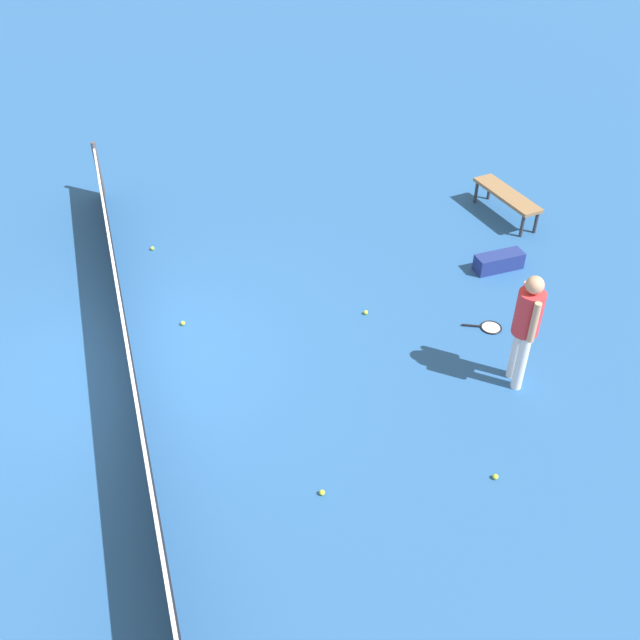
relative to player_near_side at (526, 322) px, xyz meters
name	(u,v)px	position (x,y,z in m)	size (l,w,h in m)	color
ground_plane	(133,363)	(1.92, 4.83, -1.01)	(40.00, 40.00, 0.00)	#265693
court_net	(126,335)	(1.92, 4.83, -0.51)	(10.09, 0.09, 1.07)	#4C4C51
player_near_side	(526,322)	(0.00, 0.00, 0.00)	(0.53, 0.41, 1.70)	white
tennis_racket_near_player	(489,327)	(1.11, -0.23, -1.00)	(0.42, 0.60, 0.03)	black
tennis_ball_near_player	(322,493)	(-1.01, 3.02, -0.98)	(0.07, 0.07, 0.07)	#C6E033
tennis_ball_by_net	(152,248)	(4.72, 4.19, -0.98)	(0.07, 0.07, 0.07)	#C6E033
tennis_ball_midcourt	(183,323)	(2.54, 4.03, -0.98)	(0.07, 0.07, 0.07)	#C6E033
tennis_ball_baseline	(366,312)	(1.97, 1.37, -0.98)	(0.07, 0.07, 0.07)	#C6E033
tennis_ball_stray_left	(495,477)	(-1.40, 1.03, -0.98)	(0.07, 0.07, 0.07)	#C6E033
courtside_bench	(507,196)	(3.90, -2.01, -0.59)	(1.54, 0.61, 0.48)	olive
equipment_bag	(501,261)	(2.45, -1.13, -0.87)	(0.31, 0.81, 0.28)	navy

